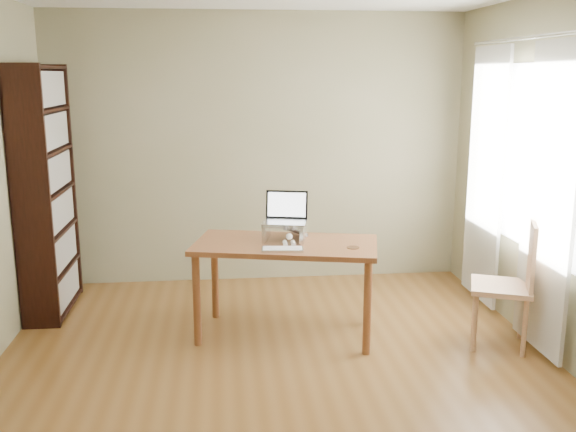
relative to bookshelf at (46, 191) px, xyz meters
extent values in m
cube|color=brown|center=(1.83, -1.55, -1.06)|extent=(4.00, 4.50, 0.02)
cube|color=#7D7A54|center=(1.83, 0.71, 0.25)|extent=(4.00, 0.02, 2.60)
cube|color=#7D7A54|center=(1.83, -3.81, 0.25)|extent=(4.00, 0.02, 2.60)
cube|color=white|center=(3.81, -0.75, 0.35)|extent=(0.01, 1.80, 1.40)
cube|color=black|center=(-0.01, -0.43, 0.00)|extent=(0.30, 0.04, 2.10)
cube|color=black|center=(-0.01, 0.43, 0.00)|extent=(0.30, 0.04, 2.10)
cube|color=black|center=(-0.15, 0.00, 0.00)|extent=(0.02, 0.90, 2.10)
cube|color=black|center=(-0.01, 0.00, -1.02)|extent=(0.30, 0.84, 0.02)
cube|color=black|center=(0.02, 0.00, -0.85)|extent=(0.20, 0.78, 0.28)
cube|color=black|center=(-0.01, 0.00, -0.68)|extent=(0.30, 0.84, 0.03)
cube|color=black|center=(0.02, 0.00, -0.51)|extent=(0.20, 0.78, 0.28)
cube|color=black|center=(-0.01, 0.00, -0.34)|extent=(0.30, 0.84, 0.02)
cube|color=black|center=(0.02, 0.00, -0.17)|extent=(0.20, 0.78, 0.28)
cube|color=black|center=(-0.01, 0.00, 0.00)|extent=(0.30, 0.84, 0.02)
cube|color=black|center=(0.02, 0.00, 0.17)|extent=(0.20, 0.78, 0.28)
cube|color=black|center=(-0.01, 0.00, 0.34)|extent=(0.30, 0.84, 0.02)
cube|color=black|center=(0.02, 0.00, 0.51)|extent=(0.20, 0.78, 0.28)
cube|color=black|center=(-0.01, 0.00, 0.68)|extent=(0.30, 0.84, 0.02)
cube|color=black|center=(0.02, 0.00, 0.85)|extent=(0.20, 0.78, 0.28)
cube|color=black|center=(-0.01, 0.00, 1.02)|extent=(0.30, 0.84, 0.03)
cube|color=white|center=(3.75, -1.30, 0.10)|extent=(0.03, 0.70, 2.20)
cube|color=white|center=(3.75, -0.20, 0.10)|extent=(0.03, 0.70, 2.20)
cylinder|color=silver|center=(3.75, -0.75, 1.23)|extent=(0.03, 1.90, 0.03)
cube|color=brown|center=(1.95, -0.76, -0.32)|extent=(1.52, 1.00, 0.04)
cylinder|color=brown|center=(1.32, -0.47, -0.70)|extent=(0.06, 0.06, 0.71)
cylinder|color=brown|center=(2.59, -0.47, -0.70)|extent=(0.06, 0.06, 0.71)
cylinder|color=brown|center=(1.32, -1.04, -0.70)|extent=(0.06, 0.06, 0.71)
cylinder|color=brown|center=(2.59, -1.04, -0.70)|extent=(0.06, 0.06, 0.71)
cube|color=silver|center=(1.81, -0.68, -0.24)|extent=(0.03, 0.25, 0.12)
cube|color=silver|center=(2.10, -0.68, -0.24)|extent=(0.03, 0.25, 0.12)
cube|color=silver|center=(1.95, -0.68, -0.17)|extent=(0.32, 0.25, 0.01)
cube|color=silver|center=(1.95, -0.68, -0.16)|extent=(0.38, 0.30, 0.02)
cube|color=black|center=(1.95, -0.54, -0.04)|extent=(0.33, 0.12, 0.22)
cube|color=white|center=(1.95, -0.55, -0.04)|extent=(0.30, 0.11, 0.19)
cube|color=silver|center=(1.91, -0.98, -0.29)|extent=(0.32, 0.16, 0.02)
cube|color=white|center=(1.91, -0.98, -0.28)|extent=(0.30, 0.14, 0.00)
cylinder|color=#53311C|center=(2.44, -0.96, -0.30)|extent=(0.09, 0.09, 0.01)
ellipsoid|color=#4B443B|center=(1.98, -0.65, -0.23)|extent=(0.19, 0.42, 0.14)
ellipsoid|color=#4B443B|center=(1.98, -0.54, -0.23)|extent=(0.16, 0.18, 0.13)
ellipsoid|color=#4B443B|center=(1.98, -0.84, -0.21)|extent=(0.11, 0.11, 0.10)
ellipsoid|color=white|center=(1.98, -0.80, -0.25)|extent=(0.10, 0.10, 0.09)
sphere|color=white|center=(1.98, -0.87, -0.22)|extent=(0.05, 0.05, 0.05)
cone|color=#4B443B|center=(1.95, -0.83, -0.16)|extent=(0.04, 0.04, 0.05)
cone|color=#4B443B|center=(2.01, -0.83, -0.16)|extent=(0.04, 0.04, 0.05)
cylinder|color=white|center=(1.95, -0.85, -0.28)|extent=(0.03, 0.10, 0.03)
cylinder|color=white|center=(2.01, -0.85, -0.28)|extent=(0.03, 0.10, 0.03)
cylinder|color=#4B443B|center=(2.07, -0.52, -0.28)|extent=(0.15, 0.22, 0.03)
cube|color=tan|center=(3.53, -1.13, -0.59)|extent=(0.56, 0.56, 0.04)
cylinder|color=tan|center=(3.36, -1.30, -0.82)|extent=(0.04, 0.04, 0.46)
cylinder|color=tan|center=(3.71, -1.30, -0.82)|extent=(0.04, 0.04, 0.46)
cylinder|color=tan|center=(3.36, -0.95, -0.82)|extent=(0.04, 0.04, 0.46)
cylinder|color=tan|center=(3.71, -0.95, -0.82)|extent=(0.04, 0.04, 0.46)
cube|color=tan|center=(3.73, -1.13, -0.34)|extent=(0.18, 0.39, 0.51)
camera|label=1|loc=(1.47, -5.50, 0.97)|focal=40.00mm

